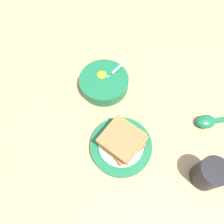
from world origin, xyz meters
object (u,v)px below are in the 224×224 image
Objects in this scene: egg_bowl at (104,82)px; toast_plate at (121,146)px; toast_sandwich at (122,140)px; soup_spoon at (209,121)px; drinking_cup at (209,174)px.

egg_bowl reaches higher than toast_plate.
toast_plate is at bearing -123.25° from toast_sandwich.
toast_plate is at bearing -171.72° from soup_spoon.
toast_plate is at bearing -84.01° from egg_bowl.
toast_sandwich reaches higher than toast_plate.
egg_bowl is at bearing 124.77° from drinking_cup.
egg_bowl is 1.13× the size of soup_spoon.
egg_bowl reaches higher than soup_spoon.
toast_sandwich reaches higher than egg_bowl.
toast_plate is at bearing 151.11° from drinking_cup.
drinking_cup is (0.21, -0.12, 0.00)m from toast_sandwich.
toast_plate is 0.04m from toast_sandwich.
soup_spoon is at bearing -30.74° from egg_bowl.
drinking_cup reaches higher than toast_sandwich.
toast_plate is 1.24× the size of toast_sandwich.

